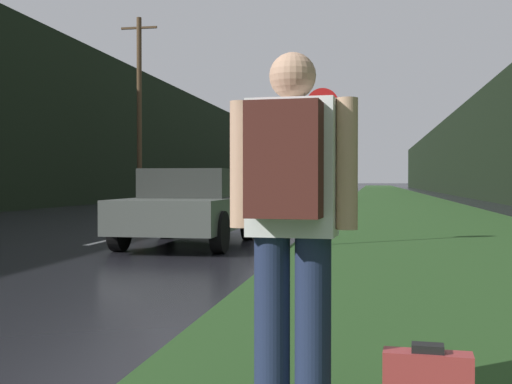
{
  "coord_description": "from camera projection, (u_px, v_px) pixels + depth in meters",
  "views": [
    {
      "loc": [
        5.25,
        -0.57,
        1.21
      ],
      "look_at": [
        2.51,
        14.57,
        0.93
      ],
      "focal_mm": 45.0,
      "sensor_mm": 36.0,
      "label": 1
    }
  ],
  "objects": [
    {
      "name": "lane_stripe_d",
      "position": [
        204.0,
        219.0,
        20.3
      ],
      "size": [
        0.12,
        3.0,
        0.01
      ],
      "primitive_type": "cube",
      "color": "silver",
      "rests_on": "ground_plane"
    },
    {
      "name": "utility_pole_far",
      "position": [
        139.0,
        109.0,
        31.04
      ],
      "size": [
        1.8,
        0.24,
        9.1
      ],
      "color": "#4C3823",
      "rests_on": "ground_plane"
    },
    {
      "name": "hitchhiker_with_backpack",
      "position": [
        291.0,
        212.0,
        3.13
      ],
      "size": [
        0.64,
        0.45,
        1.84
      ],
      "rotation": [
        0.0,
        0.0,
        -0.07
      ],
      "color": "#1E2847",
      "rests_on": "ground_plane"
    },
    {
      "name": "lane_stripe_e",
      "position": [
        246.0,
        209.0,
        27.19
      ],
      "size": [
        0.12,
        3.0,
        0.01
      ],
      "primitive_type": "cube",
      "color": "silver",
      "rests_on": "ground_plane"
    },
    {
      "name": "stop_sign",
      "position": [
        322.0,
        152.0,
        11.8
      ],
      "size": [
        0.61,
        0.07,
        2.91
      ],
      "color": "slate",
      "rests_on": "ground_plane"
    },
    {
      "name": "car_passing_far",
      "position": [
        311.0,
        190.0,
        36.02
      ],
      "size": [
        1.95,
        4.73,
        1.3
      ],
      "rotation": [
        0.0,
        0.0,
        3.14
      ],
      "color": "#4C514C",
      "rests_on": "ground_plane"
    },
    {
      "name": "lane_stripe_c",
      "position": [
        117.0,
        238.0,
        13.41
      ],
      "size": [
        0.12,
        3.0,
        0.01
      ],
      "primitive_type": "cube",
      "color": "silver",
      "rests_on": "ground_plane"
    },
    {
      "name": "grass_verge",
      "position": [
        397.0,
        200.0,
        39.66
      ],
      "size": [
        6.0,
        240.0,
        0.02
      ],
      "primitive_type": "cube",
      "color": "#26471E",
      "rests_on": "ground_plane"
    },
    {
      "name": "car_passing_near",
      "position": [
        190.0,
        206.0,
        12.03
      ],
      "size": [
        1.96,
        4.04,
        1.43
      ],
      "rotation": [
        0.0,
        0.0,
        3.14
      ],
      "color": "#4C514C",
      "rests_on": "ground_plane"
    },
    {
      "name": "treeline_far_side",
      "position": [
        185.0,
        146.0,
        52.38
      ],
      "size": [
        2.0,
        140.0,
        8.01
      ],
      "primitive_type": "cube",
      "color": "black",
      "rests_on": "ground_plane"
    },
    {
      "name": "car_oncoming",
      "position": [
        285.0,
        186.0,
        53.35
      ],
      "size": [
        1.87,
        4.73,
        1.43
      ],
      "color": "#BCBCBC",
      "rests_on": "ground_plane"
    },
    {
      "name": "treeline_near_side",
      "position": [
        473.0,
        151.0,
        48.37
      ],
      "size": [
        2.0,
        140.0,
        6.83
      ],
      "primitive_type": "cube",
      "color": "black",
      "rests_on": "ground_plane"
    }
  ]
}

